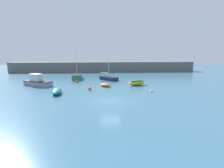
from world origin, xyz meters
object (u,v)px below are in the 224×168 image
object	(u,v)px
sailboat_short_mast	(109,78)
sailboat_tall_mast	(77,77)
open_tender_yellow	(57,91)
mooring_buoy_orange	(90,88)
dinghy_near_pier	(105,85)
mooring_buoy_red	(77,81)
rowboat_with_red_cover	(137,82)
motorboat_with_cabin	(37,81)
mooring_buoy_white	(151,91)

from	to	relation	value
sailboat_short_mast	sailboat_tall_mast	size ratio (longest dim) A/B	0.77
open_tender_yellow	mooring_buoy_orange	bearing A→B (deg)	-68.32
dinghy_near_pier	sailboat_tall_mast	world-z (taller)	sailboat_tall_mast
sailboat_short_mast	mooring_buoy_orange	xyz separation A→B (m)	(-3.59, -9.51, -0.13)
mooring_buoy_red	mooring_buoy_orange	bearing A→B (deg)	-67.24
rowboat_with_red_cover	sailboat_tall_mast	distance (m)	14.19
sailboat_short_mast	motorboat_with_cabin	world-z (taller)	sailboat_short_mast
motorboat_with_cabin	mooring_buoy_white	world-z (taller)	motorboat_with_cabin
sailboat_tall_mast	sailboat_short_mast	bearing A→B (deg)	-106.32
dinghy_near_pier	mooring_buoy_red	size ratio (longest dim) A/B	4.56
open_tender_yellow	mooring_buoy_white	world-z (taller)	open_tender_yellow
motorboat_with_cabin	rowboat_with_red_cover	bearing A→B (deg)	26.74
sailboat_tall_mast	open_tender_yellow	bearing A→B (deg)	172.82
sailboat_tall_mast	motorboat_with_cabin	world-z (taller)	sailboat_tall_mast
dinghy_near_pier	motorboat_with_cabin	xyz separation A→B (m)	(-12.23, 1.85, 0.45)
mooring_buoy_white	mooring_buoy_orange	distance (m)	9.72
sailboat_short_mast	rowboat_with_red_cover	bearing A→B (deg)	-1.78
sailboat_tall_mast	mooring_buoy_white	bearing A→B (deg)	-138.23
open_tender_yellow	mooring_buoy_red	bearing A→B (deg)	-15.45
open_tender_yellow	mooring_buoy_red	size ratio (longest dim) A/B	7.03
sailboat_short_mast	open_tender_yellow	distance (m)	14.36
mooring_buoy_white	mooring_buoy_red	size ratio (longest dim) A/B	0.75
dinghy_near_pier	mooring_buoy_red	world-z (taller)	dinghy_near_pier
dinghy_near_pier	mooring_buoy_orange	world-z (taller)	dinghy_near_pier
mooring_buoy_white	sailboat_short_mast	bearing A→B (deg)	116.77
sailboat_short_mast	mooring_buoy_white	xyz separation A→B (m)	(5.89, -11.68, -0.20)
sailboat_short_mast	rowboat_with_red_cover	size ratio (longest dim) A/B	1.34
motorboat_with_cabin	open_tender_yellow	xyz separation A→B (m)	(4.97, -6.60, -0.34)
open_tender_yellow	mooring_buoy_red	world-z (taller)	open_tender_yellow
mooring_buoy_orange	open_tender_yellow	bearing A→B (deg)	-153.94
sailboat_tall_mast	dinghy_near_pier	bearing A→B (deg)	-147.64
mooring_buoy_white	dinghy_near_pier	bearing A→B (deg)	145.82
dinghy_near_pier	mooring_buoy_orange	xyz separation A→B (m)	(-2.63, -2.48, -0.04)
rowboat_with_red_cover	mooring_buoy_orange	bearing A→B (deg)	2.02
motorboat_with_cabin	mooring_buoy_red	bearing A→B (deg)	49.92
motorboat_with_cabin	mooring_buoy_white	size ratio (longest dim) A/B	15.08
dinghy_near_pier	open_tender_yellow	size ratio (longest dim) A/B	0.65
dinghy_near_pier	motorboat_with_cabin	size ratio (longest dim) A/B	0.40
rowboat_with_red_cover	sailboat_short_mast	bearing A→B (deg)	-71.82
sailboat_short_mast	open_tender_yellow	world-z (taller)	sailboat_short_mast
open_tender_yellow	mooring_buoy_white	bearing A→B (deg)	-93.98
mooring_buoy_white	open_tender_yellow	bearing A→B (deg)	-179.61
rowboat_with_red_cover	mooring_buoy_white	distance (m)	5.66
sailboat_short_mast	mooring_buoy_white	world-z (taller)	sailboat_short_mast
rowboat_with_red_cover	mooring_buoy_orange	size ratio (longest dim) A/B	6.85
motorboat_with_cabin	sailboat_tall_mast	bearing A→B (deg)	78.02
sailboat_short_mast	sailboat_tall_mast	bearing A→B (deg)	-144.27
motorboat_with_cabin	mooring_buoy_white	bearing A→B (deg)	10.98
rowboat_with_red_cover	open_tender_yellow	xyz separation A→B (m)	(-13.02, -5.64, -0.10)
sailboat_tall_mast	mooring_buoy_red	distance (m)	4.53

